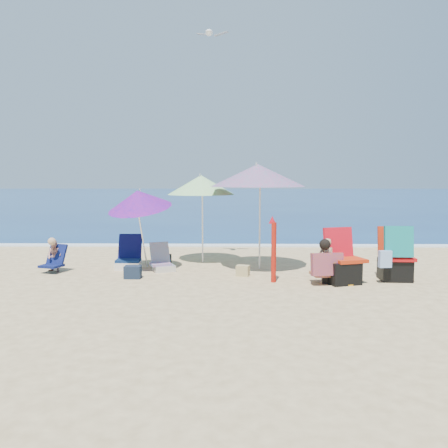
{
  "coord_description": "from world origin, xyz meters",
  "views": [
    {
      "loc": [
        -0.15,
        -9.38,
        2.12
      ],
      "look_at": [
        -0.3,
        1.0,
        1.1
      ],
      "focal_mm": 37.49,
      "sensor_mm": 36.0,
      "label": 1
    }
  ],
  "objects_px": {
    "umbrella_striped": "(201,185)",
    "umbrella_blue": "(139,199)",
    "chair_rainbow": "(162,263)",
    "furled_umbrella": "(273,246)",
    "person_left": "(54,256)",
    "camp_chair_left": "(342,267)",
    "camp_chair_right": "(395,261)",
    "seagull": "(209,33)",
    "umbrella_turquoise": "(258,175)",
    "person_center": "(326,262)",
    "chair_navy": "(129,260)"
  },
  "relations": [
    {
      "from": "chair_rainbow",
      "to": "person_left",
      "type": "height_order",
      "value": "person_left"
    },
    {
      "from": "camp_chair_right",
      "to": "seagull",
      "type": "bearing_deg",
      "value": 155.25
    },
    {
      "from": "chair_navy",
      "to": "seagull",
      "type": "xyz_separation_m",
      "value": [
        1.89,
        0.56,
        5.33
      ]
    },
    {
      "from": "umbrella_blue",
      "to": "seagull",
      "type": "relative_size",
      "value": 2.54
    },
    {
      "from": "chair_rainbow",
      "to": "seagull",
      "type": "relative_size",
      "value": 0.89
    },
    {
      "from": "umbrella_blue",
      "to": "chair_rainbow",
      "type": "relative_size",
      "value": 2.85
    },
    {
      "from": "chair_rainbow",
      "to": "camp_chair_left",
      "type": "bearing_deg",
      "value": -17.59
    },
    {
      "from": "umbrella_blue",
      "to": "person_left",
      "type": "xyz_separation_m",
      "value": [
        -1.91,
        -0.17,
        -1.27
      ]
    },
    {
      "from": "person_center",
      "to": "camp_chair_left",
      "type": "bearing_deg",
      "value": 14.71
    },
    {
      "from": "chair_rainbow",
      "to": "chair_navy",
      "type": "bearing_deg",
      "value": 161.81
    },
    {
      "from": "furled_umbrella",
      "to": "camp_chair_left",
      "type": "bearing_deg",
      "value": -2.63
    },
    {
      "from": "umbrella_turquoise",
      "to": "person_left",
      "type": "xyz_separation_m",
      "value": [
        -4.62,
        -0.3,
        -1.82
      ]
    },
    {
      "from": "furled_umbrella",
      "to": "chair_navy",
      "type": "xyz_separation_m",
      "value": [
        -3.27,
        1.42,
        -0.54
      ]
    },
    {
      "from": "seagull",
      "to": "chair_rainbow",
      "type": "bearing_deg",
      "value": -142.06
    },
    {
      "from": "umbrella_blue",
      "to": "seagull",
      "type": "distance_m",
      "value": 4.29
    },
    {
      "from": "chair_navy",
      "to": "chair_rainbow",
      "type": "height_order",
      "value": "chair_navy"
    },
    {
      "from": "person_center",
      "to": "camp_chair_right",
      "type": "bearing_deg",
      "value": 12.48
    },
    {
      "from": "umbrella_turquoise",
      "to": "chair_navy",
      "type": "distance_m",
      "value": 3.61
    },
    {
      "from": "umbrella_striped",
      "to": "furled_umbrella",
      "type": "bearing_deg",
      "value": -53.82
    },
    {
      "from": "umbrella_striped",
      "to": "camp_chair_left",
      "type": "height_order",
      "value": "umbrella_striped"
    },
    {
      "from": "umbrella_blue",
      "to": "furled_umbrella",
      "type": "xyz_separation_m",
      "value": [
        2.96,
        -1.15,
        -0.89
      ]
    },
    {
      "from": "umbrella_turquoise",
      "to": "furled_umbrella",
      "type": "distance_m",
      "value": 1.94
    },
    {
      "from": "umbrella_striped",
      "to": "person_left",
      "type": "bearing_deg",
      "value": -159.51
    },
    {
      "from": "camp_chair_left",
      "to": "camp_chair_right",
      "type": "relative_size",
      "value": 0.96
    },
    {
      "from": "furled_umbrella",
      "to": "person_center",
      "type": "relative_size",
      "value": 1.47
    },
    {
      "from": "chair_rainbow",
      "to": "camp_chair_left",
      "type": "height_order",
      "value": "camp_chair_left"
    },
    {
      "from": "person_center",
      "to": "umbrella_blue",
      "type": "bearing_deg",
      "value": 161.96
    },
    {
      "from": "umbrella_blue",
      "to": "camp_chair_left",
      "type": "bearing_deg",
      "value": -15.62
    },
    {
      "from": "umbrella_striped",
      "to": "person_center",
      "type": "relative_size",
      "value": 2.42
    },
    {
      "from": "person_left",
      "to": "seagull",
      "type": "height_order",
      "value": "seagull"
    },
    {
      "from": "umbrella_blue",
      "to": "person_center",
      "type": "height_order",
      "value": "umbrella_blue"
    },
    {
      "from": "umbrella_blue",
      "to": "camp_chair_right",
      "type": "distance_m",
      "value": 5.72
    },
    {
      "from": "camp_chair_right",
      "to": "seagull",
      "type": "distance_m",
      "value": 6.7
    },
    {
      "from": "chair_rainbow",
      "to": "umbrella_blue",
      "type": "bearing_deg",
      "value": 179.94
    },
    {
      "from": "person_left",
      "to": "seagull",
      "type": "xyz_separation_m",
      "value": [
        3.49,
        1.01,
        5.17
      ]
    },
    {
      "from": "person_left",
      "to": "umbrella_blue",
      "type": "bearing_deg",
      "value": 5.19
    },
    {
      "from": "umbrella_striped",
      "to": "umbrella_blue",
      "type": "distance_m",
      "value": 1.74
    },
    {
      "from": "umbrella_blue",
      "to": "camp_chair_right",
      "type": "xyz_separation_m",
      "value": [
        5.5,
        -0.98,
        -1.22
      ]
    },
    {
      "from": "chair_navy",
      "to": "seagull",
      "type": "bearing_deg",
      "value": 16.48
    },
    {
      "from": "person_center",
      "to": "umbrella_striped",
      "type": "bearing_deg",
      "value": 138.46
    },
    {
      "from": "umbrella_turquoise",
      "to": "umbrella_blue",
      "type": "distance_m",
      "value": 2.76
    },
    {
      "from": "umbrella_turquoise",
      "to": "camp_chair_left",
      "type": "height_order",
      "value": "umbrella_turquoise"
    },
    {
      "from": "umbrella_blue",
      "to": "chair_rainbow",
      "type": "distance_m",
      "value": 1.56
    },
    {
      "from": "umbrella_turquoise",
      "to": "furled_umbrella",
      "type": "bearing_deg",
      "value": -78.77
    },
    {
      "from": "umbrella_turquoise",
      "to": "chair_rainbow",
      "type": "distance_m",
      "value": 2.98
    },
    {
      "from": "umbrella_striped",
      "to": "person_left",
      "type": "height_order",
      "value": "umbrella_striped"
    },
    {
      "from": "furled_umbrella",
      "to": "person_left",
      "type": "distance_m",
      "value": 4.98
    },
    {
      "from": "person_left",
      "to": "seagull",
      "type": "distance_m",
      "value": 6.32
    },
    {
      "from": "furled_umbrella",
      "to": "umbrella_blue",
      "type": "bearing_deg",
      "value": 158.74
    },
    {
      "from": "chair_navy",
      "to": "person_left",
      "type": "distance_m",
      "value": 1.66
    }
  ]
}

